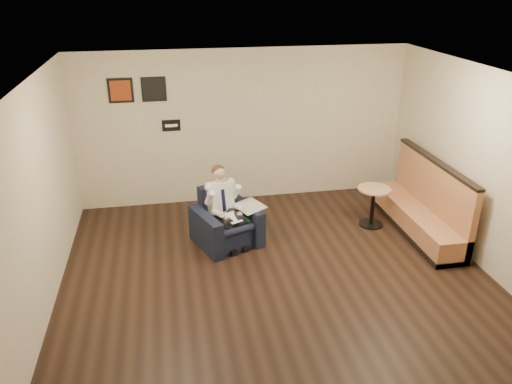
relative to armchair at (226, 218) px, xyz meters
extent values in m
plane|color=black|center=(0.57, -1.29, -0.44)|extent=(6.00, 6.00, 0.00)
cube|color=beige|center=(0.57, 1.71, 0.96)|extent=(6.00, 0.02, 2.80)
cube|color=beige|center=(0.57, -4.29, 0.96)|extent=(6.00, 0.02, 2.80)
cube|color=beige|center=(-2.43, -1.29, 0.96)|extent=(0.02, 6.00, 2.80)
cube|color=beige|center=(3.57, -1.29, 0.96)|extent=(0.02, 6.00, 2.80)
cube|color=white|center=(0.57, -1.29, 2.36)|extent=(6.00, 6.00, 0.02)
cube|color=black|center=(-0.73, 1.69, 1.06)|extent=(0.32, 0.02, 0.20)
cube|color=#973612|center=(-1.53, 1.69, 1.71)|extent=(0.42, 0.03, 0.42)
cube|color=black|center=(-0.98, 1.69, 1.71)|extent=(0.42, 0.03, 0.42)
cube|color=black|center=(0.00, 0.00, 0.00)|extent=(1.16, 1.16, 0.87)
cube|color=white|center=(0.07, -0.19, 0.10)|extent=(0.30, 0.34, 0.01)
cube|color=silver|center=(0.37, 0.04, 0.16)|extent=(0.54, 0.59, 0.01)
cube|color=black|center=(0.19, -0.04, -0.22)|extent=(0.62, 0.62, 0.42)
cube|color=green|center=(0.17, -0.06, -0.01)|extent=(0.50, 0.43, 0.01)
cylinder|color=white|center=(0.33, 0.11, 0.03)|extent=(0.09, 0.09, 0.09)
cube|color=black|center=(0.21, 0.12, -0.01)|extent=(0.13, 0.07, 0.01)
cube|color=#AF6D43|center=(3.16, -0.18, 0.17)|extent=(0.56, 2.37, 1.21)
cylinder|color=tan|center=(2.51, 0.16, -0.09)|extent=(0.69, 0.69, 0.68)
camera|label=1|loc=(-0.83, -6.97, 3.52)|focal=35.00mm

